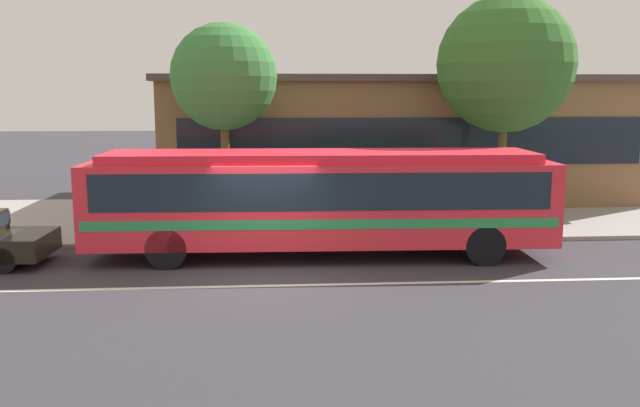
% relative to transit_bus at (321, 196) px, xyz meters
% --- Properties ---
extents(ground_plane, '(120.00, 120.00, 0.00)m').
position_rel_transit_bus_xyz_m(ground_plane, '(-1.43, -1.83, -1.59)').
color(ground_plane, '#37353C').
extents(sidewalk_slab, '(60.00, 8.00, 0.12)m').
position_rel_transit_bus_xyz_m(sidewalk_slab, '(-1.43, 5.35, -1.53)').
color(sidewalk_slab, '#9E9795').
rests_on(sidewalk_slab, ground_plane).
extents(lane_stripe_center, '(56.00, 0.16, 0.01)m').
position_rel_transit_bus_xyz_m(lane_stripe_center, '(-1.43, -2.63, -1.59)').
color(lane_stripe_center, silver).
rests_on(lane_stripe_center, ground_plane).
extents(transit_bus, '(11.83, 2.78, 2.73)m').
position_rel_transit_bus_xyz_m(transit_bus, '(0.00, 0.00, 0.00)').
color(transit_bus, red).
rests_on(transit_bus, ground_plane).
extents(pedestrian_waiting_near_sign, '(0.35, 0.35, 1.66)m').
position_rel_transit_bus_xyz_m(pedestrian_waiting_near_sign, '(5.09, 2.87, -0.50)').
color(pedestrian_waiting_near_sign, navy).
rests_on(pedestrian_waiting_near_sign, sidewalk_slab).
extents(pedestrian_walking_along_curb, '(0.46, 0.46, 1.72)m').
position_rel_transit_bus_xyz_m(pedestrian_walking_along_curb, '(-0.41, 3.52, -0.45)').
color(pedestrian_walking_along_curb, '#7C6E5E').
rests_on(pedestrian_walking_along_curb, sidewalk_slab).
extents(pedestrian_standing_by_tree, '(0.37, 0.37, 1.68)m').
position_rel_transit_bus_xyz_m(pedestrian_standing_by_tree, '(2.95, 3.42, -0.49)').
color(pedestrian_standing_by_tree, '#363238').
rests_on(pedestrian_standing_by_tree, sidewalk_slab).
extents(bus_stop_sign, '(0.08, 0.44, 2.33)m').
position_rel_transit_bus_xyz_m(bus_stop_sign, '(3.18, 2.06, 0.03)').
color(bus_stop_sign, gray).
rests_on(bus_stop_sign, sidewalk_slab).
extents(street_tree_near_stop, '(3.34, 3.34, 6.24)m').
position_rel_transit_bus_xyz_m(street_tree_near_stop, '(-2.72, 4.53, 3.08)').
color(street_tree_near_stop, brown).
rests_on(street_tree_near_stop, sidewalk_slab).
extents(street_tree_mid_block, '(4.29, 4.29, 7.11)m').
position_rel_transit_bus_xyz_m(street_tree_mid_block, '(6.10, 4.04, 3.49)').
color(street_tree_mid_block, brown).
rests_on(street_tree_mid_block, sidewalk_slab).
extents(station_building, '(18.11, 8.90, 4.83)m').
position_rel_transit_bus_xyz_m(station_building, '(3.69, 10.40, 0.83)').
color(station_building, brown).
rests_on(station_building, ground_plane).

